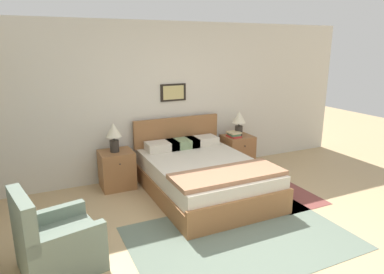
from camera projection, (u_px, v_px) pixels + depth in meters
ground_plane at (254, 256)px, 3.70m from camera, size 16.00×16.00×0.00m
wall_back at (161, 101)px, 5.82m from camera, size 7.60×0.09×2.60m
area_rug_main at (241, 238)px, 4.05m from camera, size 2.56×1.72×0.01m
area_rug_bedside at (278, 190)px, 5.39m from camera, size 0.78×1.46×0.01m
bed at (203, 176)px, 5.20m from camera, size 1.56×2.15×1.01m
armchair at (55, 244)px, 3.41m from camera, size 0.86×0.81×0.89m
nightstand_near_window at (117, 169)px, 5.44m from camera, size 0.52×0.50×0.60m
nightstand_by_door at (237, 151)px, 6.38m from camera, size 0.52×0.50×0.60m
table_lamp_near_window at (114, 134)px, 5.28m from camera, size 0.24×0.24×0.46m
table_lamp_by_door at (239, 120)px, 6.23m from camera, size 0.24×0.24×0.46m
book_thick_bottom at (234, 136)px, 6.21m from camera, size 0.21×0.27×0.03m
book_hardcover_middle at (234, 134)px, 6.20m from camera, size 0.19×0.22×0.04m
book_novel_upper at (234, 132)px, 6.19m from camera, size 0.22×0.23×0.03m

